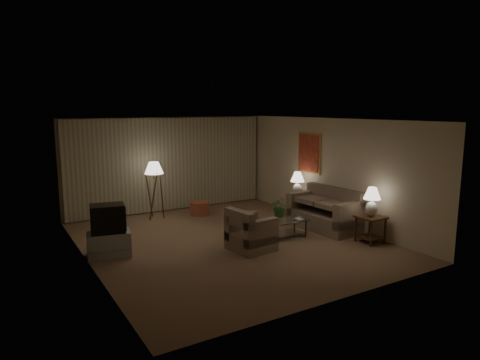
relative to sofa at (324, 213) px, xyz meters
name	(u,v)px	position (x,y,z in m)	size (l,w,h in m)	color
ground	(228,241)	(-2.50, 0.38, -0.40)	(7.00, 7.00, 0.00)	brown
room_shell	(199,157)	(-2.48, 1.89, 1.35)	(6.04, 7.02, 2.72)	beige
sofa	(324,213)	(0.00, 0.00, 0.00)	(1.91, 1.12, 0.80)	gray
armchair	(251,233)	(-2.38, -0.41, -0.04)	(1.02, 0.99, 0.71)	gray
side_table_near	(371,224)	(0.15, -1.35, 0.01)	(0.54, 0.54, 0.60)	#3A2210
side_table_far	(297,203)	(0.15, 1.25, 0.00)	(0.48, 0.40, 0.60)	#3A2210
table_lamp_near	(372,199)	(0.15, -1.35, 0.58)	(0.38, 0.38, 0.65)	silver
table_lamp_far	(297,182)	(0.15, 1.25, 0.58)	(0.38, 0.38, 0.65)	silver
coffee_table	(285,226)	(-1.27, -0.10, -0.12)	(1.03, 0.56, 0.41)	silver
tv_cabinet	(109,244)	(-5.05, 0.74, -0.15)	(0.93, 0.68, 0.50)	#9D9D9F
crt_tv	(108,218)	(-5.05, 0.74, 0.38)	(0.74, 0.59, 0.56)	black
floor_lamp	(155,189)	(-3.23, 3.08, 0.41)	(0.50, 0.50, 1.54)	#3A2210
ottoman	(200,208)	(-2.00, 2.88, -0.22)	(0.54, 0.54, 0.36)	#A85339
vase	(280,218)	(-1.42, -0.10, 0.09)	(0.15, 0.15, 0.15)	white
flowers	(280,204)	(-1.42, -0.10, 0.40)	(0.42, 0.37, 0.47)	#386F31
book	(296,219)	(-1.02, -0.20, 0.02)	(0.15, 0.21, 0.02)	olive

